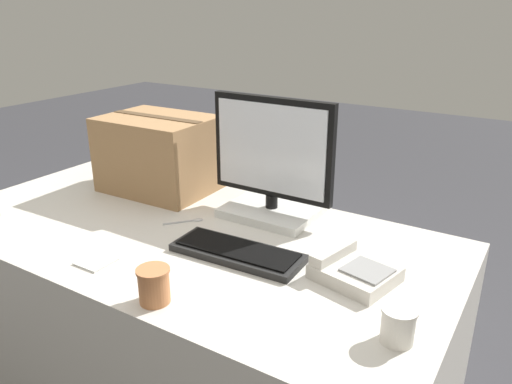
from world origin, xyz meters
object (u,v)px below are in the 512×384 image
Objects in this scene: paper_cup_right at (398,325)px; spoon at (190,221)px; monitor at (272,169)px; keyboard at (237,252)px; sticky_note_pad at (96,262)px; cardboard_box at (159,154)px; desk_phone at (353,270)px; paper_cup_left at (154,285)px.

spoon is at bearing 161.85° from paper_cup_right.
keyboard is at bearing -77.69° from monitor.
monitor is 0.67m from sticky_note_pad.
cardboard_box is at bearing 114.37° from sticky_note_pad.
monitor is 0.52m from desk_phone.
sticky_note_pad is at bearing 168.14° from paper_cup_left.
paper_cup_left is at bearing -87.44° from monitor.
monitor reaches higher than desk_phone.
spoon is at bearing 119.00° from paper_cup_left.
paper_cup_left is 0.61m from paper_cup_right.
paper_cup_right is 0.20× the size of cardboard_box.
desk_phone is 0.55m from paper_cup_left.
paper_cup_left is 0.22× the size of cardboard_box.
monitor reaches higher than keyboard.
keyboard is at bearing 37.50° from sticky_note_pad.
monitor is 4.83× the size of sticky_note_pad.
paper_cup_left is 0.51m from spoon.
desk_phone is 0.64m from spoon.
keyboard is 0.35m from desk_phone.
desk_phone is (0.42, -0.27, -0.15)m from monitor.
monitor is at bearing 99.68° from keyboard.
sticky_note_pad is (-0.05, -0.38, 0.00)m from spoon.
monitor is 4.82× the size of paper_cup_left.
paper_cup_left is (0.03, -0.65, -0.13)m from monitor.
desk_phone is at bearing 7.24° from keyboard.
sticky_note_pad is at bearing -145.14° from keyboard.
spoon is 1.25× the size of sticky_note_pad.
spoon is (-0.83, 0.27, -0.04)m from paper_cup_right.
cardboard_box reaches higher than sticky_note_pad.
cardboard_box is at bearing -179.60° from monitor.
desk_phone is at bearing 44.21° from paper_cup_left.
desk_phone is at bearing -56.07° from spoon.
monitor is 0.66m from paper_cup_left.
keyboard reaches higher than spoon.
sticky_note_pad is (-0.34, -0.26, -0.01)m from keyboard.
paper_cup_left is 0.80× the size of spoon.
monitor is at bearing 65.60° from sticky_note_pad.
spoon is at bearing -32.57° from cardboard_box.
cardboard_box is at bearing 130.92° from paper_cup_left.
desk_phone is 2.54× the size of sticky_note_pad.
cardboard_box is (-0.31, 0.20, 0.15)m from spoon.
sticky_note_pad is (0.26, -0.58, -0.15)m from cardboard_box.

